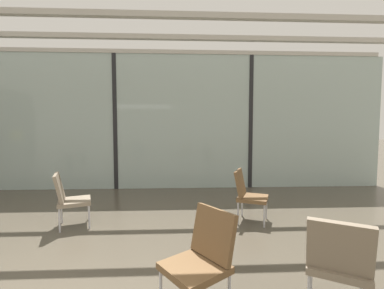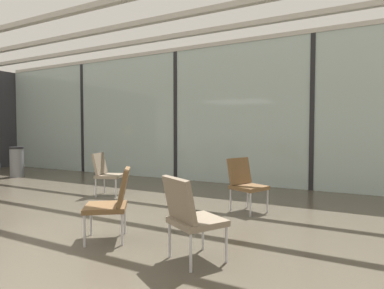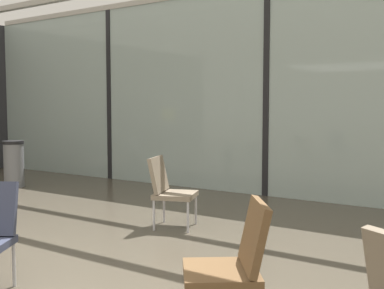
{
  "view_description": "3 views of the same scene",
  "coord_description": "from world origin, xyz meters",
  "px_view_note": "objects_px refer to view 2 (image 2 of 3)",
  "views": [
    {
      "loc": [
        1.64,
        -1.56,
        1.61
      ],
      "look_at": [
        1.88,
        3.53,
        1.26
      ],
      "focal_mm": 24.32,
      "sensor_mm": 36.0,
      "label": 1
    },
    {
      "loc": [
        4.48,
        -2.31,
        1.33
      ],
      "look_at": [
        -0.18,
        6.45,
        0.89
      ],
      "focal_mm": 29.99,
      "sensor_mm": 36.0,
      "label": 2
    },
    {
      "loc": [
        3.23,
        -2.0,
        1.47
      ],
      "look_at": [
        -1.59,
        5.36,
        0.78
      ],
      "focal_mm": 43.92,
      "sensor_mm": 36.0,
      "label": 3
    }
  ],
  "objects_px": {
    "lounge_chair_0": "(106,171)",
    "trash_bin": "(17,162)",
    "lounge_chair_3": "(113,199)",
    "lounge_chair_2": "(245,181)",
    "parked_airplane": "(243,111)",
    "lounge_chair_1": "(190,213)"
  },
  "relations": [
    {
      "from": "lounge_chair_0",
      "to": "lounge_chair_2",
      "type": "distance_m",
      "value": 2.94
    },
    {
      "from": "lounge_chair_0",
      "to": "trash_bin",
      "type": "relative_size",
      "value": 1.01
    },
    {
      "from": "lounge_chair_3",
      "to": "trash_bin",
      "type": "relative_size",
      "value": 1.01
    },
    {
      "from": "lounge_chair_0",
      "to": "lounge_chair_1",
      "type": "relative_size",
      "value": 1.0
    },
    {
      "from": "lounge_chair_2",
      "to": "trash_bin",
      "type": "bearing_deg",
      "value": 107.46
    },
    {
      "from": "parked_airplane",
      "to": "lounge_chair_2",
      "type": "distance_m",
      "value": 8.2
    },
    {
      "from": "lounge_chair_1",
      "to": "lounge_chair_3",
      "type": "distance_m",
      "value": 1.14
    },
    {
      "from": "lounge_chair_1",
      "to": "trash_bin",
      "type": "xyz_separation_m",
      "value": [
        -7.24,
        2.92,
        -0.06
      ]
    },
    {
      "from": "lounge_chair_3",
      "to": "lounge_chair_1",
      "type": "bearing_deg",
      "value": 47.16
    },
    {
      "from": "lounge_chair_1",
      "to": "lounge_chair_2",
      "type": "height_order",
      "value": "same"
    },
    {
      "from": "lounge_chair_0",
      "to": "lounge_chair_3",
      "type": "height_order",
      "value": "same"
    },
    {
      "from": "lounge_chair_1",
      "to": "trash_bin",
      "type": "distance_m",
      "value": 7.81
    },
    {
      "from": "parked_airplane",
      "to": "lounge_chair_1",
      "type": "bearing_deg",
      "value": -73.99
    },
    {
      "from": "parked_airplane",
      "to": "lounge_chair_0",
      "type": "xyz_separation_m",
      "value": [
        -0.29,
        -7.71,
        -1.62
      ]
    },
    {
      "from": "lounge_chair_2",
      "to": "trash_bin",
      "type": "xyz_separation_m",
      "value": [
        -7.06,
        0.68,
        -0.06
      ]
    },
    {
      "from": "parked_airplane",
      "to": "lounge_chair_0",
      "type": "bearing_deg",
      "value": -92.16
    },
    {
      "from": "lounge_chair_3",
      "to": "lounge_chair_2",
      "type": "bearing_deg",
      "value": 119.75
    },
    {
      "from": "parked_airplane",
      "to": "lounge_chair_2",
      "type": "height_order",
      "value": "parked_airplane"
    },
    {
      "from": "lounge_chair_3",
      "to": "trash_bin",
      "type": "xyz_separation_m",
      "value": [
        -6.11,
        2.78,
        -0.06
      ]
    },
    {
      "from": "lounge_chair_0",
      "to": "lounge_chair_3",
      "type": "bearing_deg",
      "value": -155.11
    },
    {
      "from": "parked_airplane",
      "to": "lounge_chair_0",
      "type": "distance_m",
      "value": 7.88
    },
    {
      "from": "lounge_chair_2",
      "to": "parked_airplane",
      "type": "bearing_deg",
      "value": 42.15
    }
  ]
}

